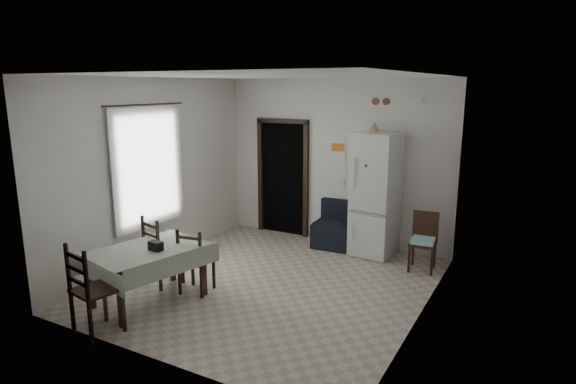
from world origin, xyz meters
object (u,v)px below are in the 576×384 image
(dining_chair_far_left, at_px, (163,250))
(dining_chair_near_head, at_px, (96,288))
(dining_table, at_px, (149,275))
(navy_seat, at_px, (334,225))
(corner_chair, at_px, (423,243))
(dining_chair_far_right, at_px, (196,260))
(fridge, at_px, (376,194))

(dining_chair_far_left, bearing_deg, dining_chair_near_head, 116.82)
(dining_table, height_order, dining_chair_far_left, dining_chair_far_left)
(navy_seat, xyz_separation_m, corner_chair, (1.63, -0.38, 0.05))
(dining_chair_far_left, xyz_separation_m, dining_chair_near_head, (0.33, -1.43, 0.04))
(corner_chair, height_order, dining_chair_near_head, dining_chair_near_head)
(navy_seat, distance_m, dining_chair_far_right, 2.79)
(dining_chair_far_left, relative_size, dining_chair_far_right, 1.10)
(navy_seat, height_order, dining_table, navy_seat)
(navy_seat, xyz_separation_m, dining_chair_far_right, (-0.89, -2.64, 0.06))
(navy_seat, relative_size, dining_table, 0.57)
(dining_chair_near_head, bearing_deg, corner_chair, -116.28)
(dining_chair_far_right, bearing_deg, navy_seat, -117.45)
(fridge, relative_size, dining_chair_far_left, 2.03)
(corner_chair, relative_size, dining_chair_far_left, 0.89)
(dining_chair_far_right, distance_m, dining_chair_near_head, 1.46)
(corner_chair, relative_size, dining_chair_far_right, 0.98)
(dining_chair_far_right, relative_size, dining_chair_near_head, 0.84)
(dining_chair_far_left, bearing_deg, corner_chair, -130.19)
(navy_seat, distance_m, dining_table, 3.42)
(navy_seat, xyz_separation_m, dining_table, (-1.24, -3.18, -0.04))
(navy_seat, xyz_separation_m, dining_chair_far_left, (-1.49, -2.64, 0.10))
(dining_chair_far_right, bearing_deg, fridge, -130.33)
(dining_chair_far_right, bearing_deg, corner_chair, -146.86)
(fridge, bearing_deg, dining_chair_near_head, -108.38)
(dining_table, xyz_separation_m, dining_chair_far_left, (-0.25, 0.54, 0.14))
(navy_seat, relative_size, dining_chair_near_head, 0.74)
(dining_chair_far_right, bearing_deg, dining_table, 48.86)
(fridge, distance_m, corner_chair, 1.13)
(dining_table, relative_size, dining_chair_far_left, 1.39)
(dining_chair_far_left, bearing_deg, navy_seat, -105.57)
(fridge, xyz_separation_m, corner_chair, (0.90, -0.38, -0.58))
(fridge, bearing_deg, navy_seat, -173.55)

